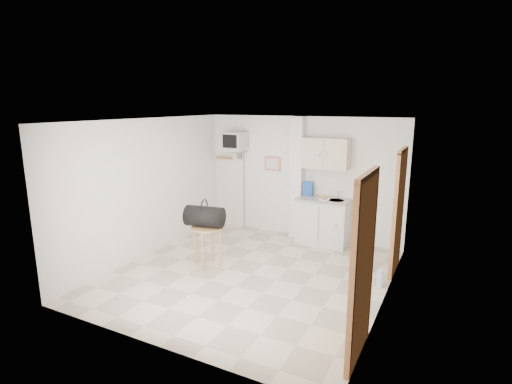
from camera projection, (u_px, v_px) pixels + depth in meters
The scene contains 7 objects.
ground at pixel (251, 274), 6.57m from camera, with size 4.50×4.50×0.00m, color beige.
room_envelope at pixel (267, 183), 6.20m from camera, with size 4.24×4.54×2.55m.
kitchenette at pixel (324, 204), 7.88m from camera, with size 1.03×0.58×2.10m.
crt_television at pixel (235, 142), 8.55m from camera, with size 0.44×0.45×2.15m.
round_table at pixel (207, 233), 6.81m from camera, with size 0.54×0.54×0.70m.
duffel_bag at pixel (204, 216), 6.76m from camera, with size 0.70×0.46×0.48m.
water_bottle at pixel (380, 278), 6.09m from camera, with size 0.10×0.10×0.31m.
Camera 1 is at (2.88, -5.40, 2.76)m, focal length 28.00 mm.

